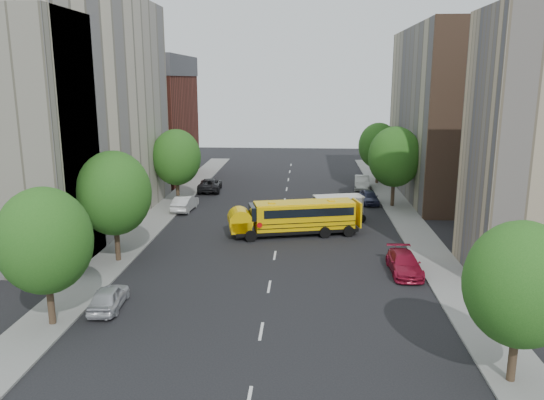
# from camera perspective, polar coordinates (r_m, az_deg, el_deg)

# --- Properties ---
(ground) EXTENTS (120.00, 120.00, 0.00)m
(ground) POSITION_cam_1_polar(r_m,az_deg,el_deg) (40.96, 0.47, -5.08)
(ground) COLOR black
(ground) RESTS_ON ground
(sidewalk_left) EXTENTS (3.00, 80.00, 0.12)m
(sidewalk_left) POSITION_cam_1_polar(r_m,az_deg,el_deg) (47.66, -13.15, -2.76)
(sidewalk_left) COLOR slate
(sidewalk_left) RESTS_ON ground
(sidewalk_right) EXTENTS (3.00, 80.00, 0.12)m
(sidewalk_right) POSITION_cam_1_polar(r_m,az_deg,el_deg) (46.62, 15.10, -3.22)
(sidewalk_right) COLOR slate
(sidewalk_right) RESTS_ON ground
(lane_markings) EXTENTS (0.15, 64.00, 0.01)m
(lane_markings) POSITION_cam_1_polar(r_m,az_deg,el_deg) (50.55, 1.09, -1.58)
(lane_markings) COLOR silver
(lane_markings) RESTS_ON ground
(building_left_cream) EXTENTS (10.00, 26.00, 20.00)m
(building_left_cream) POSITION_cam_1_polar(r_m,az_deg,el_deg) (49.28, -20.76, 9.00)
(building_left_cream) COLOR beige
(building_left_cream) RESTS_ON ground
(building_left_redbrick) EXTENTS (10.00, 15.00, 13.00)m
(building_left_redbrick) POSITION_cam_1_polar(r_m,az_deg,el_deg) (70.14, -13.19, 7.54)
(building_left_redbrick) COLOR maroon
(building_left_redbrick) RESTS_ON ground
(building_left_near) EXTENTS (10.00, 7.00, 17.00)m
(building_left_near) POSITION_cam_1_polar(r_m,az_deg,el_deg) (40.08, -26.69, 5.60)
(building_left_near) COLOR tan
(building_left_near) RESTS_ON ground
(building_right_far) EXTENTS (10.00, 22.00, 18.00)m
(building_right_far) POSITION_cam_1_polar(r_m,az_deg,el_deg) (61.11, 18.90, 8.80)
(building_right_far) COLOR tan
(building_right_far) RESTS_ON ground
(building_right_sidewall) EXTENTS (10.10, 0.30, 18.00)m
(building_right_sidewall) POSITION_cam_1_polar(r_m,az_deg,el_deg) (50.59, 22.11, 7.83)
(building_right_sidewall) COLOR brown
(building_right_sidewall) RESTS_ON ground
(street_tree_0) EXTENTS (4.80, 4.80, 7.41)m
(street_tree_0) POSITION_cam_1_polar(r_m,az_deg,el_deg) (29.27, -23.27, -4.05)
(street_tree_0) COLOR #38281C
(street_tree_0) RESTS_ON ground
(street_tree_1) EXTENTS (5.12, 5.12, 7.90)m
(street_tree_1) POSITION_cam_1_polar(r_m,az_deg,el_deg) (38.08, -16.63, 0.70)
(street_tree_1) COLOR #38281C
(street_tree_1) RESTS_ON ground
(street_tree_2) EXTENTS (4.99, 4.99, 7.71)m
(street_tree_2) POSITION_cam_1_polar(r_m,az_deg,el_deg) (55.07, -10.24, 4.53)
(street_tree_2) COLOR #38281C
(street_tree_2) RESTS_ON ground
(street_tree_3) EXTENTS (4.61, 4.61, 7.11)m
(street_tree_3) POSITION_cam_1_polar(r_m,az_deg,el_deg) (24.14, 25.20, -8.22)
(street_tree_3) COLOR #38281C
(street_tree_3) RESTS_ON ground
(street_tree_4) EXTENTS (5.25, 5.25, 8.10)m
(street_tree_4) POSITION_cam_1_polar(r_m,az_deg,el_deg) (54.17, 13.05, 4.54)
(street_tree_4) COLOR #38281C
(street_tree_4) RESTS_ON ground
(street_tree_5) EXTENTS (4.86, 4.86, 7.51)m
(street_tree_5) POSITION_cam_1_polar(r_m,az_deg,el_deg) (65.98, 11.38, 5.74)
(street_tree_5) COLOR #38281C
(street_tree_5) RESTS_ON ground
(school_bus) EXTENTS (10.43, 4.61, 2.87)m
(school_bus) POSITION_cam_1_polar(r_m,az_deg,el_deg) (43.64, 2.43, -1.77)
(school_bus) COLOR black
(school_bus) RESTS_ON ground
(safari_truck) EXTENTS (5.75, 3.21, 2.33)m
(safari_truck) POSITION_cam_1_polar(r_m,az_deg,el_deg) (48.34, 6.64, -0.84)
(safari_truck) COLOR black
(safari_truck) RESTS_ON ground
(parked_car_0) EXTENTS (1.88, 4.06, 1.35)m
(parked_car_0) POSITION_cam_1_polar(r_m,az_deg,el_deg) (31.61, -17.18, -9.96)
(parked_car_0) COLOR silver
(parked_car_0) RESTS_ON ground
(parked_car_1) EXTENTS (1.91, 4.66, 1.50)m
(parked_car_1) POSITION_cam_1_polar(r_m,az_deg,el_deg) (52.65, -9.35, -0.33)
(parked_car_1) COLOR silver
(parked_car_1) RESTS_ON ground
(parked_car_2) EXTENTS (2.86, 5.51, 1.49)m
(parked_car_2) POSITION_cam_1_polar(r_m,az_deg,el_deg) (61.49, -6.69, 1.65)
(parked_car_2) COLOR black
(parked_car_2) RESTS_ON ground
(parked_car_3) EXTENTS (2.02, 4.79, 1.38)m
(parked_car_3) POSITION_cam_1_polar(r_m,az_deg,el_deg) (36.47, 14.04, -6.64)
(parked_car_3) COLOR maroon
(parked_car_3) RESTS_ON ground
(parked_car_4) EXTENTS (1.91, 4.18, 1.39)m
(parked_car_4) POSITION_cam_1_polar(r_m,az_deg,el_deg) (55.82, 10.40, 0.32)
(parked_car_4) COLOR #2F3353
(parked_car_4) RESTS_ON ground
(parked_car_5) EXTENTS (2.09, 4.92, 1.58)m
(parked_car_5) POSITION_cam_1_polar(r_m,az_deg,el_deg) (62.91, 9.65, 1.85)
(parked_car_5) COLOR #A2A39D
(parked_car_5) RESTS_ON ground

